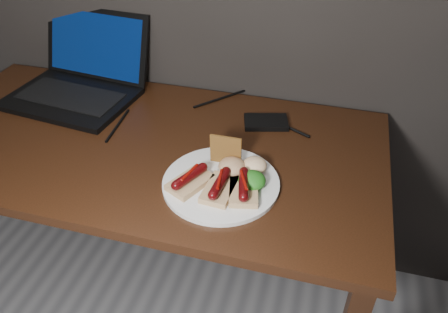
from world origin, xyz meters
The scene contains 12 objects.
desk centered at (0.00, 1.38, 0.66)m, with size 1.40×0.70×0.75m.
laptop centered at (-0.32, 1.60, 0.80)m, with size 0.44×0.41×0.25m.
hard_drive centered at (0.33, 1.57, 0.76)m, with size 0.13×0.08×0.02m, color black.
desk_cables centered at (0.00, 1.55, 0.75)m, with size 0.86×0.42×0.01m.
plate centered at (0.27, 1.25, 0.76)m, with size 0.30×0.30×0.01m, color silver.
bread_sausage_left centered at (0.20, 1.22, 0.78)m, with size 0.11×0.13×0.04m.
bread_sausage_center centered at (0.28, 1.21, 0.78)m, with size 0.08×0.12×0.04m.
bread_sausage_right centered at (0.34, 1.23, 0.78)m, with size 0.09×0.13×0.04m.
crispbread centered at (0.27, 1.33, 0.80)m, with size 0.09×0.01×0.09m, color #945B28.
salad_greens centered at (0.36, 1.25, 0.78)m, with size 0.07×0.07×0.04m, color #125010.
salsa_mound centered at (0.29, 1.29, 0.78)m, with size 0.07×0.07×0.04m, color maroon.
coleslaw_mound centered at (0.35, 1.32, 0.78)m, with size 0.06×0.06×0.04m, color beige.
Camera 1 is at (0.51, 0.43, 1.49)m, focal length 35.00 mm.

